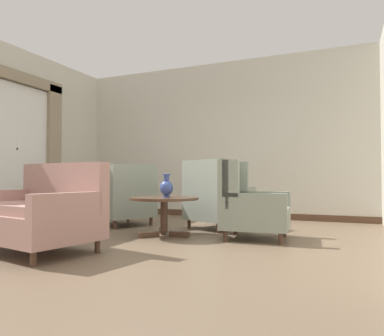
% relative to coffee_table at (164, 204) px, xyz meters
% --- Properties ---
extents(ground, '(8.98, 8.98, 0.00)m').
position_rel_coffee_table_xyz_m(ground, '(-0.15, -0.57, -0.44)').
color(ground, brown).
extents(wall_back, '(6.25, 0.08, 3.17)m').
position_rel_coffee_table_xyz_m(wall_back, '(-0.15, 2.64, 1.14)').
color(wall_back, beige).
rests_on(wall_back, ground).
extents(wall_left, '(0.08, 4.49, 3.17)m').
position_rel_coffee_table_xyz_m(wall_left, '(-3.20, 0.39, 1.14)').
color(wall_left, beige).
rests_on(wall_left, ground).
extents(baseboard_back, '(6.09, 0.03, 0.12)m').
position_rel_coffee_table_xyz_m(baseboard_back, '(-0.15, 2.58, -0.38)').
color(baseboard_back, '#4C3323').
rests_on(baseboard_back, ground).
extents(window_with_curtains, '(0.12, 2.01, 2.61)m').
position_rel_coffee_table_xyz_m(window_with_curtains, '(-3.10, 0.30, 1.03)').
color(window_with_curtains, silver).
extents(coffee_table, '(0.94, 0.94, 0.53)m').
position_rel_coffee_table_xyz_m(coffee_table, '(0.00, 0.00, 0.00)').
color(coffee_table, '#4C3323').
rests_on(coffee_table, ground).
extents(porcelain_vase, '(0.18, 0.18, 0.32)m').
position_rel_coffee_table_xyz_m(porcelain_vase, '(0.04, -0.00, 0.22)').
color(porcelain_vase, '#384C93').
rests_on(porcelain_vase, coffee_table).
extents(settee, '(1.56, 1.15, 0.96)m').
position_rel_coffee_table_xyz_m(settee, '(-0.81, -1.43, -0.04)').
color(settee, tan).
rests_on(settee, ground).
extents(armchair_far_left, '(1.16, 1.14, 1.01)m').
position_rel_coffee_table_xyz_m(armchair_far_left, '(-1.11, 0.72, -0.02)').
color(armchair_far_left, gray).
rests_on(armchair_far_left, ground).
extents(armchair_back_corner, '(0.89, 0.84, 1.02)m').
position_rel_coffee_table_xyz_m(armchair_back_corner, '(1.12, 0.25, -0.01)').
color(armchair_back_corner, gray).
rests_on(armchair_back_corner, ground).
extents(armchair_near_window, '(1.09, 1.11, 1.07)m').
position_rel_coffee_table_xyz_m(armchair_near_window, '(0.41, 0.92, 0.00)').
color(armchair_near_window, gray).
rests_on(armchair_near_window, ground).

